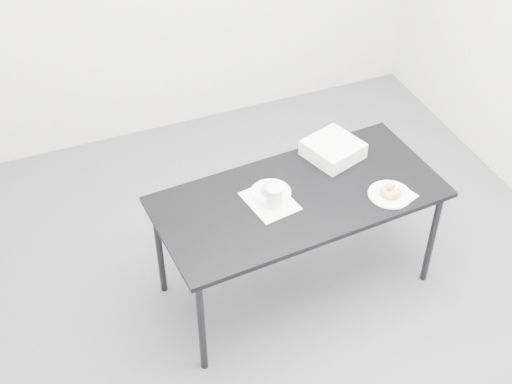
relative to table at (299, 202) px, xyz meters
name	(u,v)px	position (x,y,z in m)	size (l,w,h in m)	color
floor	(278,291)	(-0.12, -0.01, -0.70)	(4.00, 4.00, 0.00)	#48484D
table	(299,202)	(0.00, 0.00, 0.00)	(1.71, 0.90, 0.76)	black
scorecard	(270,201)	(-0.18, 0.01, 0.06)	(0.24, 0.31, 0.00)	white
logo_patch	(275,187)	(-0.10, 0.11, 0.06)	(0.05, 0.05, 0.00)	green
pen	(273,189)	(-0.12, 0.10, 0.06)	(0.01, 0.01, 0.14)	#0B7B7D
napkin	(398,195)	(0.52, -0.21, 0.06)	(0.17, 0.17, 0.00)	white
plate_near	(390,194)	(0.48, -0.20, 0.06)	(0.25, 0.25, 0.01)	white
donut_near	(390,191)	(0.48, -0.20, 0.09)	(0.12, 0.12, 0.04)	gold
plate_far	(271,192)	(-0.14, 0.08, 0.06)	(0.23, 0.23, 0.01)	white
donut_far	(271,189)	(-0.14, 0.08, 0.08)	(0.11, 0.11, 0.04)	gold
coffee_cup	(274,197)	(-0.17, -0.03, 0.12)	(0.09, 0.09, 0.13)	white
cup_lid	(329,150)	(0.34, 0.31, 0.06)	(0.09, 0.09, 0.01)	white
bakery_box	(333,149)	(0.34, 0.26, 0.11)	(0.30, 0.30, 0.10)	white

